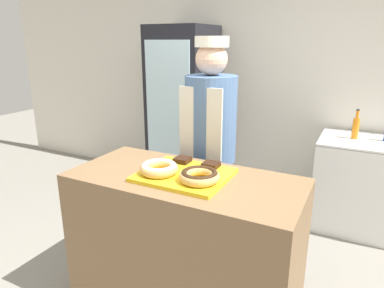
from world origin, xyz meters
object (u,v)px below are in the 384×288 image
object	(u,v)px
serving_tray	(184,175)
baker_person	(210,150)
donut_light_glaze	(159,168)
beverage_fridge	(183,112)
brownie_back_left	(183,160)
bottle_orange	(356,127)
donut_chocolate_glaze	(199,176)
brownie_back_right	(211,165)
chest_freezer	(367,185)

from	to	relation	value
serving_tray	baker_person	xyz separation A→B (m)	(-0.12, 0.63, -0.04)
donut_light_glaze	beverage_fridge	bearing A→B (deg)	114.53
brownie_back_left	bottle_orange	distance (m)	1.86
serving_tray	donut_chocolate_glaze	bearing A→B (deg)	-27.68
brownie_back_left	baker_person	xyz separation A→B (m)	(-0.01, 0.47, -0.06)
serving_tray	beverage_fridge	world-z (taller)	beverage_fridge
serving_tray	donut_light_glaze	size ratio (longest dim) A/B	2.25
donut_chocolate_glaze	brownie_back_right	bearing A→B (deg)	97.94
donut_chocolate_glaze	bottle_orange	size ratio (longest dim) A/B	0.84
chest_freezer	bottle_orange	size ratio (longest dim) A/B	3.34
bottle_orange	brownie_back_right	bearing A→B (deg)	-115.63
beverage_fridge	brownie_back_left	bearing A→B (deg)	-61.42
brownie_back_right	baker_person	xyz separation A→B (m)	(-0.22, 0.47, -0.06)
brownie_back_right	chest_freezer	bearing A→B (deg)	59.39
serving_tray	baker_person	distance (m)	0.64
serving_tray	bottle_orange	bearing A→B (deg)	63.73
donut_chocolate_glaze	brownie_back_left	bearing A→B (deg)	135.42
serving_tray	donut_light_glaze	bearing A→B (deg)	-152.32
chest_freezer	brownie_back_left	bearing A→B (deg)	-125.79
brownie_back_left	baker_person	world-z (taller)	baker_person
serving_tray	chest_freezer	xyz separation A→B (m)	(1.04, 1.74, -0.54)
baker_person	bottle_orange	distance (m)	1.49
brownie_back_right	beverage_fridge	bearing A→B (deg)	124.00
beverage_fridge	chest_freezer	size ratio (longest dim) A/B	2.07
brownie_back_left	brownie_back_right	bearing A→B (deg)	0.00
serving_tray	donut_chocolate_glaze	xyz separation A→B (m)	(0.13, -0.07, 0.05)
brownie_back_right	bottle_orange	size ratio (longest dim) A/B	0.35
brownie_back_left	chest_freezer	bearing A→B (deg)	54.21
chest_freezer	serving_tray	bearing A→B (deg)	-120.75
brownie_back_left	beverage_fridge	size ratio (longest dim) A/B	0.05
donut_light_glaze	baker_person	world-z (taller)	baker_person
bottle_orange	baker_person	bearing A→B (deg)	-131.22
brownie_back_left	chest_freezer	world-z (taller)	brownie_back_left
brownie_back_right	bottle_orange	xyz separation A→B (m)	(0.76, 1.59, -0.02)
serving_tray	baker_person	size ratio (longest dim) A/B	0.29
brownie_back_left	beverage_fridge	bearing A→B (deg)	118.58
brownie_back_left	brownie_back_right	world-z (taller)	same
baker_person	bottle_orange	size ratio (longest dim) A/B	6.43
brownie_back_left	baker_person	size ratio (longest dim) A/B	0.05
beverage_fridge	chest_freezer	xyz separation A→B (m)	(1.99, 0.01, -0.52)
donut_light_glaze	chest_freezer	size ratio (longest dim) A/B	0.25
brownie_back_right	baker_person	distance (m)	0.52
donut_light_glaze	donut_chocolate_glaze	distance (m)	0.27
donut_chocolate_glaze	chest_freezer	world-z (taller)	donut_chocolate_glaze
donut_chocolate_glaze	brownie_back_right	size ratio (longest dim) A/B	2.40
brownie_back_right	chest_freezer	world-z (taller)	brownie_back_right
chest_freezer	donut_light_glaze	bearing A→B (deg)	-122.87
chest_freezer	bottle_orange	world-z (taller)	bottle_orange
donut_chocolate_glaze	donut_light_glaze	bearing A→B (deg)	180.00
brownie_back_right	beverage_fridge	distance (m)	1.90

